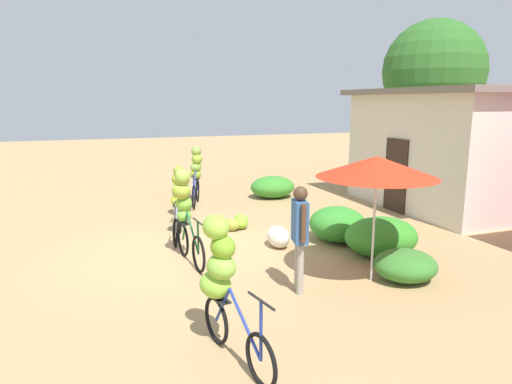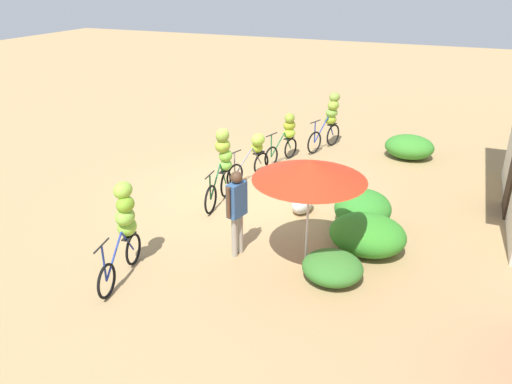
# 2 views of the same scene
# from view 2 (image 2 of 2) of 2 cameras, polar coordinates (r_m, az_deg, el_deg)

# --- Properties ---
(ground_plane) EXTENTS (60.00, 60.00, 0.00)m
(ground_plane) POSITION_cam_2_polar(r_m,az_deg,el_deg) (12.23, -2.07, -0.31)
(ground_plane) COLOR tan
(hedge_bush_front_left) EXTENTS (1.19, 1.40, 0.68)m
(hedge_bush_front_left) POSITION_cam_2_polar(r_m,az_deg,el_deg) (15.22, 17.16, 4.96)
(hedge_bush_front_left) COLOR #39872B
(hedge_bush_front_left) RESTS_ON ground
(hedge_bush_front_right) EXTENTS (1.30, 1.21, 0.76)m
(hedge_bush_front_right) POSITION_cam_2_polar(r_m,az_deg,el_deg) (10.90, 12.13, -1.86)
(hedge_bush_front_right) COLOR #338A2B
(hedge_bush_front_right) RESTS_ON ground
(hedge_bush_mid) EXTENTS (1.24, 1.48, 0.76)m
(hedge_bush_mid) POSITION_cam_2_polar(r_m,az_deg,el_deg) (9.86, 12.65, -4.79)
(hedge_bush_mid) COLOR #338D28
(hedge_bush_mid) RESTS_ON ground
(hedge_bush_by_door) EXTENTS (1.02, 1.08, 0.52)m
(hedge_bush_by_door) POSITION_cam_2_polar(r_m,az_deg,el_deg) (8.94, 8.76, -8.55)
(hedge_bush_by_door) COLOR #36792C
(hedge_bush_by_door) RESTS_ON ground
(market_umbrella) EXTENTS (1.98, 1.98, 2.13)m
(market_umbrella) POSITION_cam_2_polar(r_m,az_deg,el_deg) (8.45, 6.18, 2.51)
(market_umbrella) COLOR beige
(market_umbrella) RESTS_ON ground
(bicycle_leftmost) EXTENTS (1.61, 0.64, 1.68)m
(bicycle_leftmost) POSITION_cam_2_polar(r_m,az_deg,el_deg) (15.49, 8.51, 8.56)
(bicycle_leftmost) COLOR black
(bicycle_leftmost) RESTS_ON ground
(bicycle_near_pile) EXTENTS (1.51, 0.55, 1.37)m
(bicycle_near_pile) POSITION_cam_2_polar(r_m,az_deg,el_deg) (14.29, 3.57, 6.70)
(bicycle_near_pile) COLOR black
(bicycle_near_pile) RESTS_ON ground
(bicycle_center_loaded) EXTENTS (1.66, 0.59, 1.20)m
(bicycle_center_loaded) POSITION_cam_2_polar(r_m,az_deg,el_deg) (12.96, -0.24, 4.50)
(bicycle_center_loaded) COLOR black
(bicycle_center_loaded) RESTS_ON ground
(bicycle_by_shop) EXTENTS (1.63, 0.41, 1.75)m
(bicycle_by_shop) POSITION_cam_2_polar(r_m,az_deg,el_deg) (11.62, -3.86, 3.72)
(bicycle_by_shop) COLOR black
(bicycle_by_shop) RESTS_ON ground
(bicycle_rightmost) EXTENTS (1.64, 0.56, 1.69)m
(bicycle_rightmost) POSITION_cam_2_polar(r_m,az_deg,el_deg) (9.10, -14.87, -3.35)
(bicycle_rightmost) COLOR black
(bicycle_rightmost) RESTS_ON ground
(banana_pile_on_ground) EXTENTS (0.62, 0.75, 0.36)m
(banana_pile_on_ground) POSITION_cam_2_polar(r_m,az_deg,el_deg) (12.80, 5.78, 1.47)
(banana_pile_on_ground) COLOR #7AAE2A
(banana_pile_on_ground) RESTS_ON ground
(produce_sack) EXTENTS (0.73, 0.49, 0.44)m
(produce_sack) POSITION_cam_2_polar(r_m,az_deg,el_deg) (11.30, 5.34, -1.31)
(produce_sack) COLOR silver
(produce_sack) RESTS_ON ground
(person_vendor) EXTENTS (0.57, 0.28, 1.72)m
(person_vendor) POSITION_cam_2_polar(r_m,az_deg,el_deg) (9.25, -2.21, -1.46)
(person_vendor) COLOR gray
(person_vendor) RESTS_ON ground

